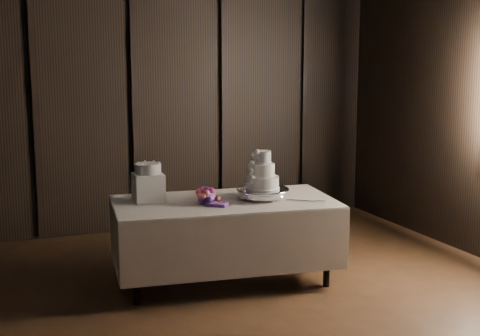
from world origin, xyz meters
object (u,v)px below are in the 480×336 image
Objects in this scene: cake_stand at (263,194)px; box_pedestal at (148,187)px; bouquet at (207,197)px; wedding_cake at (261,174)px; small_cake at (148,169)px; display_table at (225,237)px.

cake_stand is 1.86× the size of box_pedestal.
wedding_cake is at bearing -0.87° from bouquet.
box_pedestal reaches higher than cake_stand.
wedding_cake is at bearing -17.68° from box_pedestal.
wedding_cake is 0.91× the size of bouquet.
bouquet is (-0.54, -0.01, 0.02)m from cake_stand.
wedding_cake reaches higher than box_pedestal.
cake_stand is at bearing 0.73° from bouquet.
cake_stand is 2.07× the size of small_cake.
small_cake is at bearing 166.34° from display_table.
wedding_cake is 1.02m from small_cake.
wedding_cake is (-0.03, -0.01, 0.18)m from cake_stand.
wedding_cake is 1.02m from box_pedestal.
bouquet is 1.66× the size of small_cake.
small_cake is at bearing 163.53° from cake_stand.
bouquet is at bearing -33.70° from box_pedestal.
box_pedestal is at bearing 163.53° from cake_stand.
display_table is 0.66m from wedding_cake.
cake_stand is at bearing -16.47° from box_pedestal.
small_cake reaches higher than display_table.
display_table is 0.53m from cake_stand.
wedding_cake is 0.54m from bouquet.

